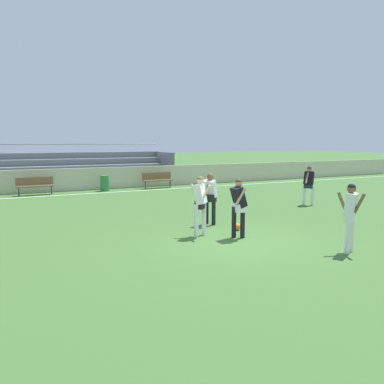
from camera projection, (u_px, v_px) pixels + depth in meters
ground_plane at (237, 242)px, 10.80m from camera, size 160.00×160.00×0.00m
field_line_sideline at (110, 192)px, 21.42m from camera, size 44.00×0.12×0.01m
sideline_wall at (102, 178)px, 22.81m from camera, size 48.00×0.16×1.23m
bleacher_stand at (35, 169)px, 23.62m from camera, size 16.72×3.19×2.55m
bench_centre_sideline at (157, 179)px, 23.40m from camera, size 1.80×0.40×0.90m
bench_far_right at (35, 184)px, 20.35m from camera, size 1.80×0.40×0.90m
trash_bin at (105, 183)px, 22.03m from camera, size 0.48×0.48×0.85m
player_white_wide_right at (200, 200)px, 11.42m from camera, size 0.49×0.69×1.72m
player_dark_overlapping at (239, 203)px, 11.21m from camera, size 0.46×0.46×1.66m
player_white_trailing_run at (210, 194)px, 13.03m from camera, size 0.66×0.52×1.68m
player_dark_dropping_back at (309, 182)px, 17.03m from camera, size 0.75×0.53×1.65m
player_white_on_ball at (350, 212)px, 9.72m from camera, size 0.48×0.57×1.69m
soccer_ball at (237, 227)px, 12.27m from camera, size 0.22×0.22×0.22m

